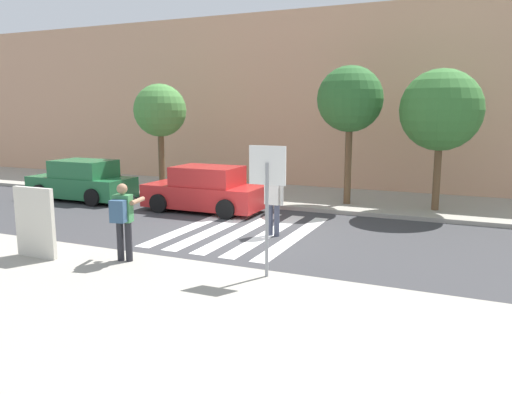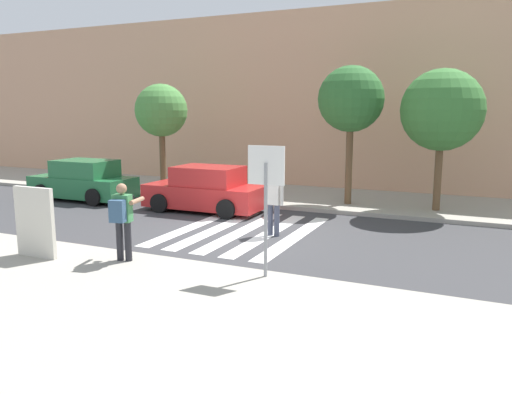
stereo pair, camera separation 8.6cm
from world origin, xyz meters
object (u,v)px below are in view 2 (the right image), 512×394
object	(u,v)px
stop_sign	(266,182)
pedestrian_crossing	(274,201)
street_tree_west	(161,111)
photographer_with_backpack	(122,215)
advertising_board	(35,222)
parked_car_red	(206,190)
street_tree_east	(442,110)
parked_car_green	(84,181)
street_tree_center	(351,100)

from	to	relation	value
stop_sign	pedestrian_crossing	size ratio (longest dim) A/B	1.51
street_tree_west	photographer_with_backpack	bearing A→B (deg)	-60.68
advertising_board	street_tree_west	bearing A→B (deg)	106.76
parked_car_red	pedestrian_crossing	bearing A→B (deg)	-33.10
stop_sign	advertising_board	world-z (taller)	stop_sign
street_tree_west	advertising_board	xyz separation A→B (m)	(2.67, -8.86, -2.45)
stop_sign	street_tree_east	distance (m)	9.01
photographer_with_backpack	parked_car_red	world-z (taller)	photographer_with_backpack
pedestrian_crossing	street_tree_west	size ratio (longest dim) A/B	0.40
parked_car_red	street_tree_east	world-z (taller)	street_tree_east
pedestrian_crossing	stop_sign	bearing A→B (deg)	-70.16
pedestrian_crossing	advertising_board	bearing A→B (deg)	-131.41
stop_sign	street_tree_west	world-z (taller)	street_tree_west
photographer_with_backpack	parked_car_red	size ratio (longest dim) A/B	0.42
photographer_with_backpack	pedestrian_crossing	size ratio (longest dim) A/B	1.00
parked_car_red	street_tree_west	world-z (taller)	street_tree_west
parked_car_green	advertising_board	xyz separation A→B (m)	(4.86, -6.71, 0.21)
photographer_with_backpack	parked_car_red	distance (m)	6.35
parked_car_red	street_tree_east	distance (m)	8.20
street_tree_west	advertising_board	world-z (taller)	street_tree_west
parked_car_red	street_tree_center	world-z (taller)	street_tree_center
parked_car_green	street_tree_center	size ratio (longest dim) A/B	0.85
photographer_with_backpack	street_tree_center	world-z (taller)	street_tree_center
parked_car_green	street_tree_west	xyz separation A→B (m)	(2.19, 2.15, 2.66)
street_tree_east	stop_sign	bearing A→B (deg)	-106.61
photographer_with_backpack	street_tree_center	bearing A→B (deg)	72.04
stop_sign	photographer_with_backpack	xyz separation A→B (m)	(-3.26, -0.33, -0.88)
photographer_with_backpack	street_tree_center	size ratio (longest dim) A/B	0.36
street_tree_east	advertising_board	world-z (taller)	street_tree_east
parked_car_red	parked_car_green	bearing A→B (deg)	-180.00
street_tree_center	street_tree_east	world-z (taller)	street_tree_center
street_tree_west	street_tree_center	distance (m)	7.54
parked_car_green	street_tree_center	xyz separation A→B (m)	(9.71, 2.60, 3.05)
pedestrian_crossing	street_tree_east	size ratio (longest dim) A/B	0.37
photographer_with_backpack	street_tree_east	xyz separation A→B (m)	(5.80, 8.86, 2.25)
pedestrian_crossing	parked_car_red	distance (m)	4.08
photographer_with_backpack	parked_car_red	xyz separation A→B (m)	(-1.46, 6.17, -0.44)
parked_car_green	street_tree_west	bearing A→B (deg)	44.38
pedestrian_crossing	street_tree_center	size ratio (longest dim) A/B	0.36
street_tree_center	photographer_with_backpack	bearing A→B (deg)	-107.96
parked_car_red	street_tree_west	size ratio (longest dim) A/B	0.95
parked_car_green	parked_car_red	world-z (taller)	same
pedestrian_crossing	advertising_board	xyz separation A→B (m)	(-3.96, -4.49, -0.03)
street_tree_east	pedestrian_crossing	bearing A→B (deg)	-128.05
parked_car_green	street_tree_west	world-z (taller)	street_tree_west
pedestrian_crossing	street_tree_center	bearing A→B (deg)	79.59
street_tree_east	advertising_board	size ratio (longest dim) A/B	2.88
parked_car_green	street_tree_east	size ratio (longest dim) A/B	0.89
photographer_with_backpack	advertising_board	bearing A→B (deg)	-164.74
photographer_with_backpack	street_tree_west	xyz separation A→B (m)	(-4.67, 8.31, 2.22)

